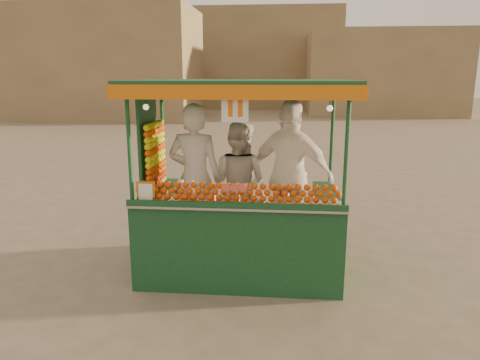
# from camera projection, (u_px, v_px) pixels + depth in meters

# --- Properties ---
(ground) EXTENTS (90.00, 90.00, 0.00)m
(ground) POSITION_uv_depth(u_px,v_px,m) (211.00, 268.00, 5.83)
(ground) COLOR brown
(ground) RESTS_ON ground
(building_left) EXTENTS (10.00, 6.00, 6.00)m
(building_left) POSITION_uv_depth(u_px,v_px,m) (107.00, 64.00, 25.32)
(building_left) COLOR #927A53
(building_left) RESTS_ON ground
(building_right) EXTENTS (9.00, 6.00, 5.00)m
(building_right) POSITION_uv_depth(u_px,v_px,m) (381.00, 73.00, 27.90)
(building_right) COLOR #927A53
(building_right) RESTS_ON ground
(building_center) EXTENTS (14.00, 7.00, 7.00)m
(building_center) POSITION_uv_depth(u_px,v_px,m) (245.00, 60.00, 34.28)
(building_center) COLOR #927A53
(building_center) RESTS_ON ground
(juice_cart) EXTENTS (2.63, 1.70, 2.39)m
(juice_cart) POSITION_uv_depth(u_px,v_px,m) (235.00, 214.00, 5.53)
(juice_cart) COLOR #103C19
(juice_cart) RESTS_ON ground
(vendor_left) EXTENTS (0.72, 0.52, 1.84)m
(vendor_left) POSITION_uv_depth(u_px,v_px,m) (195.00, 178.00, 5.59)
(vendor_left) COLOR silver
(vendor_left) RESTS_ON ground
(vendor_middle) EXTENTS (0.94, 0.84, 1.60)m
(vendor_middle) POSITION_uv_depth(u_px,v_px,m) (238.00, 183.00, 5.82)
(vendor_middle) COLOR silver
(vendor_middle) RESTS_ON ground
(vendor_right) EXTENTS (1.20, 0.85, 1.88)m
(vendor_right) POSITION_uv_depth(u_px,v_px,m) (290.00, 176.00, 5.59)
(vendor_right) COLOR white
(vendor_right) RESTS_ON ground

